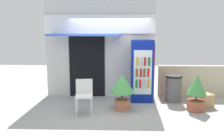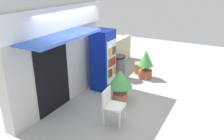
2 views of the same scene
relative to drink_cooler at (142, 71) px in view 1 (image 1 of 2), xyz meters
The scene contains 9 objects.
ground 1.58m from the drink_cooler, 140.48° to the right, with size 16.00×16.00×0.00m, color #A3A39E.
storefront_building 1.62m from the drink_cooler, 155.14° to the left, with size 3.47×1.12×3.19m.
drink_cooler is the anchor object (origin of this frame).
plastic_chair 1.99m from the drink_cooler, 144.75° to the right, with size 0.48×0.49×0.88m.
potted_plant_near_shop 1.10m from the drink_cooler, 124.86° to the right, with size 0.67×0.67×0.97m.
potted_plant_curbside 1.67m from the drink_cooler, 31.94° to the right, with size 0.52×0.52×0.99m.
trash_bin 1.09m from the drink_cooler, ahead, with size 0.49×0.49×0.80m.
stone_boundary_wall 2.07m from the drink_cooler, 18.11° to the left, with size 2.66×0.20×1.00m, color beige.
cardboard_box 1.97m from the drink_cooler, 15.86° to the right, with size 0.37×0.34×0.37m, color tan.
Camera 1 is at (0.34, -6.35, 2.17)m, focal length 38.63 mm.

